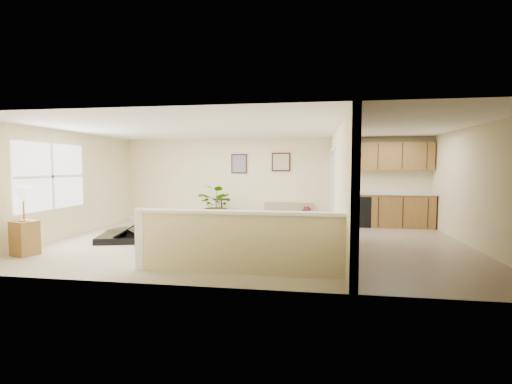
% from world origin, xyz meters
% --- Properties ---
extents(floor, '(9.00, 9.00, 0.00)m').
position_xyz_m(floor, '(0.00, 0.00, 0.00)').
color(floor, beige).
rests_on(floor, ground).
extents(back_wall, '(9.00, 0.04, 2.50)m').
position_xyz_m(back_wall, '(0.00, 3.00, 1.25)').
color(back_wall, beige).
rests_on(back_wall, floor).
extents(front_wall, '(9.00, 0.04, 2.50)m').
position_xyz_m(front_wall, '(0.00, -3.00, 1.25)').
color(front_wall, beige).
rests_on(front_wall, floor).
extents(left_wall, '(0.04, 6.00, 2.50)m').
position_xyz_m(left_wall, '(-4.50, 0.00, 1.25)').
color(left_wall, beige).
rests_on(left_wall, floor).
extents(right_wall, '(0.04, 6.00, 2.50)m').
position_xyz_m(right_wall, '(4.50, 0.00, 1.25)').
color(right_wall, beige).
rests_on(right_wall, floor).
extents(ceiling, '(9.00, 6.00, 0.04)m').
position_xyz_m(ceiling, '(0.00, 0.00, 2.50)').
color(ceiling, white).
rests_on(ceiling, back_wall).
extents(kitchen_vinyl, '(2.70, 6.00, 0.01)m').
position_xyz_m(kitchen_vinyl, '(3.15, 0.00, 0.00)').
color(kitchen_vinyl, gray).
rests_on(kitchen_vinyl, floor).
extents(interior_partition, '(0.18, 5.99, 2.50)m').
position_xyz_m(interior_partition, '(1.80, 0.25, 1.22)').
color(interior_partition, beige).
rests_on(interior_partition, floor).
extents(pony_half_wall, '(3.42, 0.22, 1.00)m').
position_xyz_m(pony_half_wall, '(0.08, -2.30, 0.52)').
color(pony_half_wall, beige).
rests_on(pony_half_wall, floor).
extents(left_window, '(0.05, 2.15, 1.45)m').
position_xyz_m(left_window, '(-4.49, -0.50, 1.45)').
color(left_window, white).
rests_on(left_window, left_wall).
extents(wall_art_left, '(0.48, 0.04, 0.58)m').
position_xyz_m(wall_art_left, '(-0.95, 2.97, 1.75)').
color(wall_art_left, '#371D14').
rests_on(wall_art_left, back_wall).
extents(wall_mirror, '(0.55, 0.04, 0.55)m').
position_xyz_m(wall_mirror, '(0.30, 2.97, 1.80)').
color(wall_mirror, '#371D14').
rests_on(wall_mirror, back_wall).
extents(kitchen_cabinets, '(2.36, 0.65, 2.33)m').
position_xyz_m(kitchen_cabinets, '(3.19, 2.73, 0.87)').
color(kitchen_cabinets, olive).
rests_on(kitchen_cabinets, floor).
extents(piano, '(1.83, 1.83, 1.29)m').
position_xyz_m(piano, '(-2.87, 0.07, 0.54)').
color(piano, black).
rests_on(piano, floor).
extents(piano_bench, '(0.71, 0.94, 0.56)m').
position_xyz_m(piano_bench, '(-1.79, -0.55, 0.28)').
color(piano_bench, black).
rests_on(piano_bench, floor).
extents(loveseat, '(1.45, 0.87, 0.81)m').
position_xyz_m(loveseat, '(0.54, 2.68, 0.31)').
color(loveseat, tan).
rests_on(loveseat, floor).
extents(accent_table, '(0.51, 0.51, 0.73)m').
position_xyz_m(accent_table, '(-1.40, 2.56, 0.47)').
color(accent_table, black).
rests_on(accent_table, floor).
extents(palm_plant, '(1.32, 1.25, 1.16)m').
position_xyz_m(palm_plant, '(-1.42, 2.18, 0.57)').
color(palm_plant, black).
rests_on(palm_plant, floor).
extents(small_plant, '(0.40, 0.40, 0.56)m').
position_xyz_m(small_plant, '(1.06, 2.47, 0.24)').
color(small_plant, black).
rests_on(small_plant, floor).
extents(lamp_stand, '(0.47, 0.47, 1.29)m').
position_xyz_m(lamp_stand, '(-4.10, -1.75, 0.55)').
color(lamp_stand, olive).
rests_on(lamp_stand, floor).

